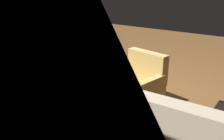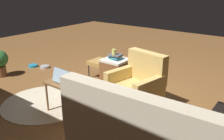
{
  "view_description": "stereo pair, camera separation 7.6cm",
  "coord_description": "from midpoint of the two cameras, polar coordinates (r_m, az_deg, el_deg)",
  "views": [
    {
      "loc": [
        -2.08,
        3.23,
        1.82
      ],
      "look_at": [
        -0.01,
        0.38,
        0.55
      ],
      "focal_mm": 38.94,
      "sensor_mm": 36.0,
      "label": 1
    },
    {
      "loc": [
        -2.15,
        3.19,
        1.82
      ],
      "look_at": [
        -0.01,
        0.38,
        0.55
      ],
      "focal_mm": 38.94,
      "sensor_mm": 36.0,
      "label": 2
    }
  ],
  "objects": [
    {
      "name": "armchair",
      "position": [
        3.59,
        5.15,
        -4.19
      ],
      "size": [
        0.78,
        0.8,
        0.87
      ],
      "color": "tan",
      "rests_on": "ground"
    },
    {
      "name": "book_stack_hamper",
      "position": [
        4.51,
        0.17,
        3.19
      ],
      "size": [
        0.27,
        0.22,
        0.09
      ],
      "color": "#338C4C",
      "rests_on": "wicker_hamper"
    },
    {
      "name": "yellow_mug",
      "position": [
        4.46,
        -0.25,
        4.27
      ],
      "size": [
        0.08,
        0.08,
        0.1
      ],
      "primitive_type": "cylinder",
      "color": "#D8D866",
      "rests_on": "book_stack_hamper"
    },
    {
      "name": "circular_rug",
      "position": [
        4.07,
        -16.2,
        -7.53
      ],
      "size": [
        1.33,
        1.33,
        0.01
      ],
      "primitive_type": "cylinder",
      "color": "beige",
      "rests_on": "ground"
    },
    {
      "name": "pet_bowl_steel",
      "position": [
        5.69,
        -16.31,
        0.63
      ],
      "size": [
        0.2,
        0.2,
        0.05
      ],
      "primitive_type": "cylinder",
      "color": "silver",
      "rests_on": "ground"
    },
    {
      "name": "wicker_hamper",
      "position": [
        4.6,
        0.13,
        -0.26
      ],
      "size": [
        0.45,
        0.45,
        0.48
      ],
      "color": "brown",
      "rests_on": "ground"
    },
    {
      "name": "laptop",
      "position": [
        3.51,
        -11.57,
        -2.2
      ],
      "size": [
        0.33,
        0.27,
        0.21
      ],
      "color": "silver",
      "rests_on": "laptop_desk"
    },
    {
      "name": "ground",
      "position": [
        4.25,
        2.38,
        -5.53
      ],
      "size": [
        12.0,
        12.0,
        0.0
      ],
      "primitive_type": "plane",
      "color": "brown"
    },
    {
      "name": "laptop_desk",
      "position": [
        3.57,
        -10.95,
        -3.59
      ],
      "size": [
        0.56,
        0.44,
        0.48
      ],
      "color": "olive",
      "rests_on": "ground"
    },
    {
      "name": "tv_remote",
      "position": [
        4.64,
        -0.29,
        3.18
      ],
      "size": [
        0.06,
        0.16,
        0.02
      ],
      "primitive_type": "cube",
      "rotation": [
        0.0,
        0.0,
        0.03
      ],
      "color": "#262628",
      "rests_on": "wicker_hamper"
    },
    {
      "name": "pet_bowl_teal",
      "position": [
        5.84,
        -18.86,
        0.84
      ],
      "size": [
        0.2,
        0.2,
        0.05
      ],
      "primitive_type": "cylinder",
      "color": "teal",
      "rests_on": "ground"
    },
    {
      "name": "ottoman",
      "position": [
        4.84,
        -3.42,
        1.65
      ],
      "size": [
        0.4,
        0.4,
        0.36
      ],
      "color": "#AD8442",
      "rests_on": "ground"
    }
  ]
}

